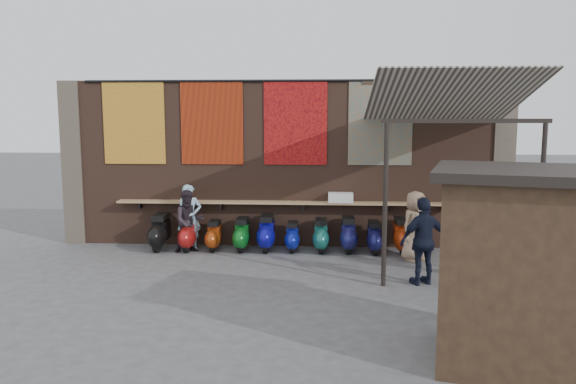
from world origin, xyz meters
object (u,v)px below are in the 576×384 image
Objects in this scene: scooter_stool_2 at (214,236)px; scooter_stool_9 at (401,236)px; scooter_stool_1 at (189,234)px; scooter_stool_6 at (321,235)px; shopper_grey at (475,230)px; scooter_stool_8 at (374,237)px; shopper_tan at (415,226)px; market_stall at (535,274)px; diner_right at (189,221)px; scooter_stool_5 at (292,237)px; diner_left at (189,218)px; scooter_stool_0 at (160,232)px; scooter_stool_4 at (267,233)px; shopper_navy at (424,241)px; scooter_stool_7 at (348,235)px; scooter_stool_3 at (242,235)px; shelf_box at (341,198)px.

scooter_stool_9 is (4.40, 0.00, 0.05)m from scooter_stool_2.
scooter_stool_9 is (5.00, 0.04, 0.02)m from scooter_stool_1.
shopper_grey is at bearing -32.17° from scooter_stool_6.
scooter_stool_8 is (4.36, -0.01, -0.02)m from scooter_stool_1.
shopper_tan is 0.64× the size of market_stall.
scooter_stool_9 is at bearing -61.20° from shopper_grey.
diner_right is 8.11m from market_stall.
scooter_stool_5 is 0.46× the size of diner_left.
scooter_stool_4 is (2.54, 0.06, -0.00)m from scooter_stool_0.
shopper_navy is (3.21, -2.48, 0.42)m from scooter_stool_4.
scooter_stool_9 is at bearing -110.24° from shopper_navy.
shopper_grey is (6.10, -1.69, 0.22)m from diner_right.
market_stall reaches higher than scooter_stool_7.
scooter_stool_1 reaches higher than scooter_stool_2.
scooter_stool_2 is 5.11m from shopper_navy.
scooter_stool_8 is at bearing -3.12° from scooter_stool_6.
shopper_navy is at bearing -47.30° from diner_right.
scooter_stool_6 is (1.86, 0.02, -0.00)m from scooter_stool_3.
scooter_stool_6 reaches higher than scooter_stool_8.
shelf_box is 0.24× the size of market_stall.
shopper_navy reaches higher than scooter_stool_9.
shopper_tan reaches higher than scooter_stool_4.
shopper_tan is at bearing -6.57° from scooter_stool_0.
scooter_stool_3 is (1.96, 0.03, -0.04)m from scooter_stool_0.
scooter_stool_1 is 1.01× the size of scooter_stool_3.
diner_right is (-3.08, -0.21, 0.35)m from scooter_stool_6.
scooter_stool_2 is 0.86× the size of scooter_stool_9.
scooter_stool_6 is at bearing -73.69° from shopper_navy.
scooter_stool_5 is (2.46, 0.04, -0.05)m from scooter_stool_1.
shopper_navy is (0.69, -2.40, 0.47)m from scooter_stool_8.
shopper_navy is (2.60, -2.46, 0.49)m from scooter_stool_5.
shopper_navy is at bearing -32.86° from scooter_stool_3.
scooter_stool_7 is 1.10× the size of scooter_stool_8.
scooter_stool_7 is 2.82m from shopper_navy.
scooter_stool_1 reaches higher than scooter_stool_5.
scooter_stool_9 is 4.99m from diner_left.
diner_left is 5.19m from shopper_tan.
scooter_stool_5 is at bearing 179.87° from scooter_stool_9.
shopper_tan is at bearing -14.81° from scooter_stool_5.
scooter_stool_9 is at bearing -20.33° from diner_left.
scooter_stool_5 is at bearing -65.02° from shopper_navy.
scooter_stool_5 is at bearing -178.62° from scooter_stool_6.
market_stall is at bearing -67.70° from diner_right.
scooter_stool_3 is 0.92× the size of scooter_stool_4.
scooter_stool_4 is 0.46× the size of shopper_grey.
scooter_stool_2 is 0.30× the size of market_stall.
shopper_tan is (5.15, -0.68, -0.01)m from diner_left.
scooter_stool_0 is 2.54m from scooter_stool_4.
scooter_stool_5 is 0.46× the size of shopper_tan.
shopper_tan is at bearing -19.75° from scooter_stool_6.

